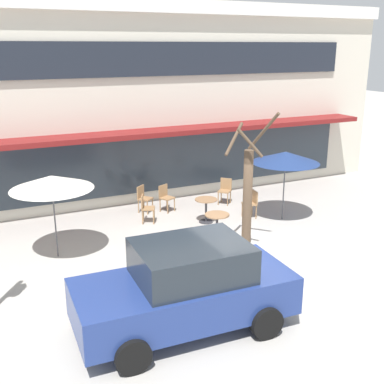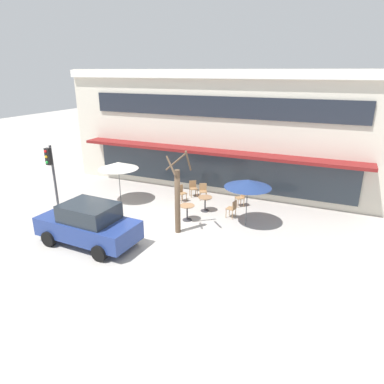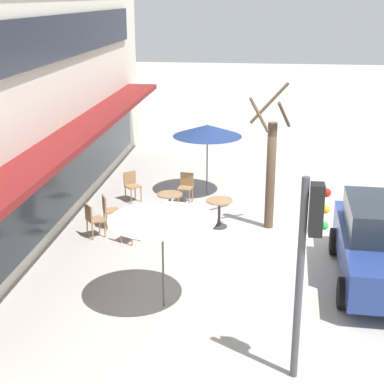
{
  "view_description": "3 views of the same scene",
  "coord_description": "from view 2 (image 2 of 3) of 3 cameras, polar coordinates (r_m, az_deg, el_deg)",
  "views": [
    {
      "loc": [
        -5.94,
        -9.39,
        5.31
      ],
      "look_at": [
        -0.23,
        2.59,
        1.27
      ],
      "focal_mm": 45.0,
      "sensor_mm": 36.0,
      "label": 1
    },
    {
      "loc": [
        6.43,
        -11.67,
        6.74
      ],
      "look_at": [
        0.08,
        2.7,
        1.13
      ],
      "focal_mm": 32.0,
      "sensor_mm": 36.0,
      "label": 2
    },
    {
      "loc": [
        -14.42,
        0.82,
        5.91
      ],
      "look_at": [
        -0.58,
        2.48,
        1.22
      ],
      "focal_mm": 55.0,
      "sensor_mm": 36.0,
      "label": 3
    }
  ],
  "objects": [
    {
      "name": "patio_umbrella_green_folded",
      "position": [
        15.29,
        9.29,
        1.42
      ],
      "size": [
        2.1,
        2.1,
        2.2
      ],
      "color": "#4C4C51",
      "rests_on": "ground"
    },
    {
      "name": "cafe_chair_2",
      "position": [
        18.77,
        1.86,
        0.32
      ],
      "size": [
        0.53,
        0.53,
        0.89
      ],
      "color": "#9E754C",
      "rests_on": "ground"
    },
    {
      "name": "cafe_chair_4",
      "position": [
        19.23,
        0.19,
        0.8
      ],
      "size": [
        0.56,
        0.56,
        0.89
      ],
      "color": "#9E754C",
      "rests_on": "ground"
    },
    {
      "name": "parked_sedan",
      "position": [
        14.48,
        -16.87,
        -5.11
      ],
      "size": [
        4.27,
        2.15,
        1.76
      ],
      "color": "navy",
      "rests_on": "ground"
    },
    {
      "name": "cafe_table_near_wall",
      "position": [
        17.18,
        2.2,
        -1.59
      ],
      "size": [
        0.7,
        0.7,
        0.76
      ],
      "color": "#333338",
      "rests_on": "ground"
    },
    {
      "name": "cafe_chair_0",
      "position": [
        16.5,
        6.76,
        -2.61
      ],
      "size": [
        0.46,
        0.46,
        0.89
      ],
      "color": "#9E754C",
      "rests_on": "ground"
    },
    {
      "name": "cafe_table_streetside",
      "position": [
        16.13,
        -0.81,
        -3.04
      ],
      "size": [
        0.7,
        0.7,
        0.76
      ],
      "color": "#333338",
      "rests_on": "ground"
    },
    {
      "name": "traffic_light_pole",
      "position": [
        17.74,
        -22.38,
        3.65
      ],
      "size": [
        0.26,
        0.44,
        3.4
      ],
      "color": "#47474C",
      "rests_on": "ground"
    },
    {
      "name": "cafe_chair_3",
      "position": [
        18.49,
        -1.83,
        0.01
      ],
      "size": [
        0.53,
        0.53,
        0.89
      ],
      "color": "#9E754C",
      "rests_on": "ground"
    },
    {
      "name": "cafe_chair_1",
      "position": [
        17.99,
        8.17,
        -0.76
      ],
      "size": [
        0.57,
        0.57,
        0.89
      ],
      "color": "#9E754C",
      "rests_on": "ground"
    },
    {
      "name": "street_tree",
      "position": [
        14.56,
        -2.39,
        -0.92
      ],
      "size": [
        1.25,
        1.09,
        3.79
      ],
      "color": "brown",
      "rests_on": "ground"
    },
    {
      "name": "building_facade",
      "position": [
        22.82,
        7.35,
        11.08
      ],
      "size": [
        19.01,
        9.1,
        6.8
      ],
      "color": "beige",
      "rests_on": "ground"
    },
    {
      "name": "patio_umbrella_cream_folded",
      "position": [
        18.39,
        -12.19,
        4.35
      ],
      "size": [
        2.1,
        2.1,
        2.2
      ],
      "color": "#4C4C51",
      "rests_on": "ground"
    },
    {
      "name": "ground_plane",
      "position": [
        14.93,
        -4.5,
        -7.23
      ],
      "size": [
        80.0,
        80.0,
        0.0
      ],
      "primitive_type": "plane",
      "color": "#ADA8A0"
    }
  ]
}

